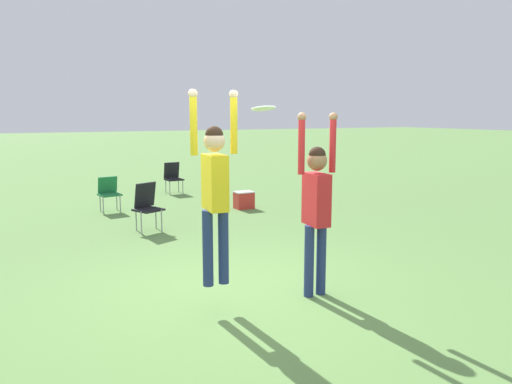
% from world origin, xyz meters
% --- Properties ---
extents(ground_plane, '(120.00, 120.00, 0.00)m').
position_xyz_m(ground_plane, '(0.00, 0.00, 0.00)').
color(ground_plane, '#608C47').
extents(person_jumping, '(0.58, 0.44, 2.20)m').
position_xyz_m(person_jumping, '(-0.41, -0.31, 1.48)').
color(person_jumping, navy).
rests_on(person_jumping, ground_plane).
extents(person_defending, '(0.55, 0.42, 2.26)m').
position_xyz_m(person_defending, '(0.87, -0.44, 1.21)').
color(person_defending, navy).
rests_on(person_defending, ground_plane).
extents(frisbee, '(0.27, 0.27, 0.06)m').
position_xyz_m(frisbee, '(0.12, -0.48, 2.30)').
color(frisbee, white).
extents(camping_chair_0, '(0.60, 0.66, 0.93)m').
position_xyz_m(camping_chair_0, '(-0.06, 3.96, 0.54)').
color(camping_chair_0, gray).
rests_on(camping_chair_0, ground_plane).
extents(camping_chair_1, '(0.51, 0.55, 0.80)m').
position_xyz_m(camping_chair_1, '(-0.33, 6.27, 0.48)').
color(camping_chair_1, gray).
rests_on(camping_chair_1, ground_plane).
extents(camping_chair_2, '(0.49, 0.53, 0.88)m').
position_xyz_m(camping_chair_2, '(1.83, 8.23, 0.50)').
color(camping_chair_2, gray).
rests_on(camping_chair_2, ground_plane).
extents(cooler_box, '(0.44, 0.33, 0.41)m').
position_xyz_m(cooler_box, '(2.60, 5.17, 0.21)').
color(cooler_box, red).
rests_on(cooler_box, ground_plane).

